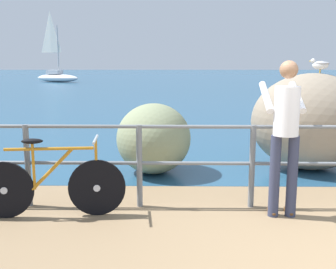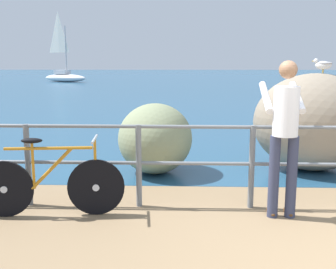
% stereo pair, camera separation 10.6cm
% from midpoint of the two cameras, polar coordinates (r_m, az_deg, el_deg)
% --- Properties ---
extents(ground_plane, '(120.00, 120.00, 0.10)m').
position_cam_midpoint_polar(ground_plane, '(23.28, 5.90, 5.59)').
color(ground_plane, '#846B4C').
extents(sea_surface, '(120.00, 90.00, 0.01)m').
position_cam_midpoint_polar(sea_surface, '(50.69, 3.81, 8.10)').
color(sea_surface, navy).
rests_on(sea_surface, ground_plane).
extents(promenade_railing, '(9.66, 0.07, 1.02)m').
position_cam_midpoint_polar(promenade_railing, '(5.18, 19.76, -3.02)').
color(promenade_railing, slate).
rests_on(promenade_railing, ground_plane).
extents(bicycle, '(1.69, 0.48, 0.92)m').
position_cam_midpoint_polar(bicycle, '(4.88, -15.51, -6.59)').
color(bicycle, black).
rests_on(bicycle, ground_plane).
extents(person_at_railing, '(0.44, 0.64, 1.78)m').
position_cam_midpoint_polar(person_at_railing, '(4.75, 16.63, 0.36)').
color(person_at_railing, '#333851').
rests_on(person_at_railing, ground_plane).
extents(breakwater_boulder_main, '(1.97, 1.61, 1.59)m').
position_cam_midpoint_polar(breakwater_boulder_main, '(7.08, 20.20, 1.63)').
color(breakwater_boulder_main, gray).
rests_on(breakwater_boulder_main, ground).
extents(breakwater_boulder_left, '(1.18, 1.33, 1.12)m').
position_cam_midpoint_polar(breakwater_boulder_left, '(6.50, -1.34, -0.55)').
color(breakwater_boulder_left, gray).
rests_on(breakwater_boulder_left, ground).
extents(seagull, '(0.31, 0.25, 0.23)m').
position_cam_midpoint_polar(seagull, '(7.03, 21.31, 9.14)').
color(seagull, gold).
rests_on(seagull, breakwater_boulder_main).
extents(sailboat, '(4.54, 3.00, 6.16)m').
position_cam_midpoint_polar(sailboat, '(37.91, -14.22, 8.21)').
color(sailboat, white).
rests_on(sailboat, sea_surface).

